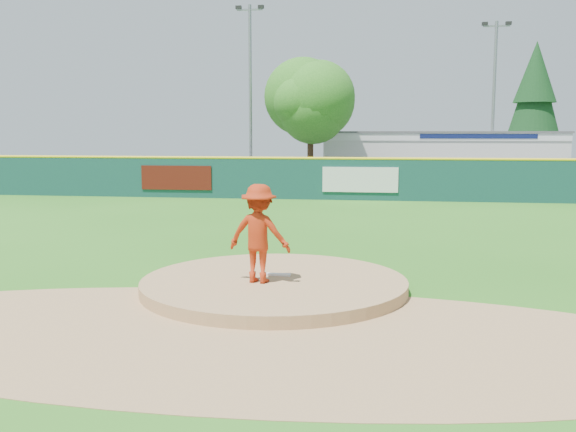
# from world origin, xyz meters

# --- Properties ---
(ground) EXTENTS (120.00, 120.00, 0.00)m
(ground) POSITION_xyz_m (0.00, 0.00, 0.00)
(ground) COLOR #286B19
(ground) RESTS_ON ground
(pitchers_mound) EXTENTS (5.50, 5.50, 0.50)m
(pitchers_mound) POSITION_xyz_m (0.00, 0.00, 0.00)
(pitchers_mound) COLOR #9E774C
(pitchers_mound) RESTS_ON ground
(pitching_rubber) EXTENTS (0.60, 0.15, 0.04)m
(pitching_rubber) POSITION_xyz_m (0.00, 0.30, 0.27)
(pitching_rubber) COLOR white
(pitching_rubber) RESTS_ON pitchers_mound
(infield_dirt_arc) EXTENTS (15.40, 15.40, 0.01)m
(infield_dirt_arc) POSITION_xyz_m (0.00, -3.00, 0.01)
(infield_dirt_arc) COLOR #9E774C
(infield_dirt_arc) RESTS_ON ground
(parking_lot) EXTENTS (44.00, 16.00, 0.02)m
(parking_lot) POSITION_xyz_m (0.00, 27.00, 0.01)
(parking_lot) COLOR #38383A
(parking_lot) RESTS_ON ground
(pitcher) EXTENTS (1.40, 0.96, 1.99)m
(pitcher) POSITION_xyz_m (-0.25, -0.33, 1.24)
(pitcher) COLOR #A6290E
(pitcher) RESTS_ON pitchers_mound
(van) EXTENTS (5.60, 2.81, 1.52)m
(van) POSITION_xyz_m (-2.05, 21.12, 0.78)
(van) COLOR silver
(van) RESTS_ON parking_lot
(pool_building_grp) EXTENTS (15.20, 8.20, 3.31)m
(pool_building_grp) POSITION_xyz_m (6.00, 31.99, 1.66)
(pool_building_grp) COLOR silver
(pool_building_grp) RESTS_ON ground
(fence_banners) EXTENTS (12.71, 0.04, 1.20)m
(fence_banners) POSITION_xyz_m (-3.38, 17.92, 1.00)
(fence_banners) COLOR #54130C
(fence_banners) RESTS_ON ground
(playground_slide) EXTENTS (0.87, 2.44, 1.35)m
(playground_slide) POSITION_xyz_m (-12.92, 24.41, 0.68)
(playground_slide) COLOR blue
(playground_slide) RESTS_ON ground
(outfield_fence) EXTENTS (40.00, 0.14, 2.07)m
(outfield_fence) POSITION_xyz_m (0.00, 18.00, 1.09)
(outfield_fence) COLOR #133F3B
(outfield_fence) RESTS_ON ground
(deciduous_tree) EXTENTS (5.60, 5.60, 7.36)m
(deciduous_tree) POSITION_xyz_m (-2.00, 25.00, 4.55)
(deciduous_tree) COLOR #382314
(deciduous_tree) RESTS_ON ground
(conifer_tree) EXTENTS (4.40, 4.40, 9.50)m
(conifer_tree) POSITION_xyz_m (13.00, 36.00, 5.54)
(conifer_tree) COLOR #382314
(conifer_tree) RESTS_ON ground
(light_pole_left) EXTENTS (1.75, 0.25, 11.00)m
(light_pole_left) POSITION_xyz_m (-6.00, 27.00, 6.05)
(light_pole_left) COLOR gray
(light_pole_left) RESTS_ON ground
(light_pole_right) EXTENTS (1.75, 0.25, 10.00)m
(light_pole_right) POSITION_xyz_m (9.00, 29.00, 5.54)
(light_pole_right) COLOR gray
(light_pole_right) RESTS_ON ground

